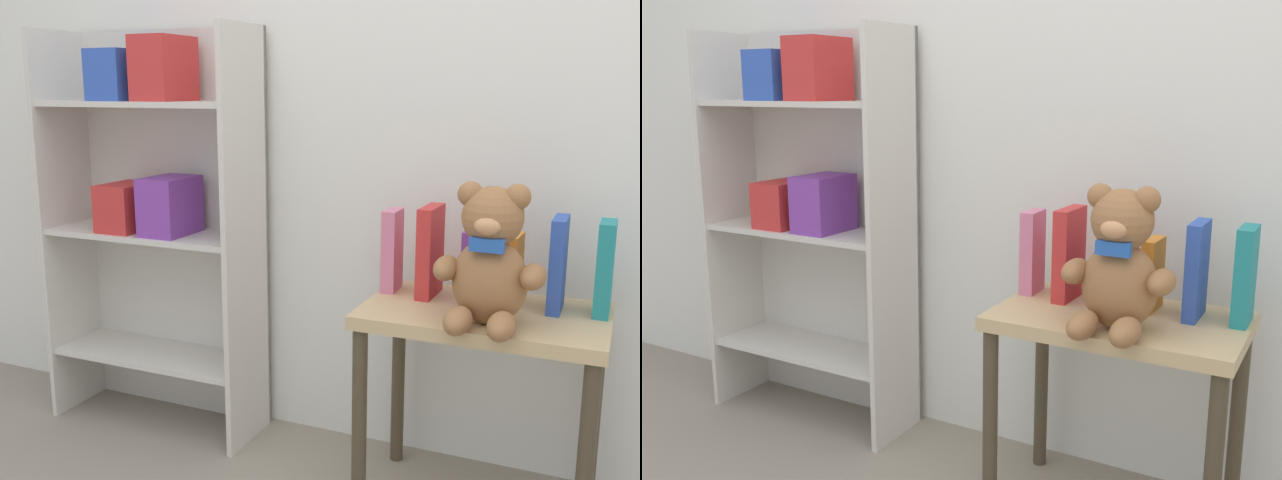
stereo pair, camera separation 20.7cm
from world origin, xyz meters
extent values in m
cube|color=silver|center=(0.00, 1.43, 1.25)|extent=(4.80, 0.06, 2.50)
cube|color=beige|center=(-1.40, 1.24, 0.67)|extent=(0.02, 0.28, 1.33)
cube|color=beige|center=(-0.69, 1.24, 0.67)|extent=(0.02, 0.28, 1.33)
cube|color=beige|center=(-1.04, 1.37, 0.67)|extent=(0.74, 0.02, 1.33)
cube|color=beige|center=(-1.04, 1.24, 0.24)|extent=(0.70, 0.25, 0.02)
cube|color=beige|center=(-1.04, 1.24, 0.67)|extent=(0.70, 0.25, 0.02)
cube|color=beige|center=(-1.04, 1.24, 1.09)|extent=(0.70, 0.25, 0.02)
cube|color=#2D51B7|center=(-1.13, 1.23, 1.18)|extent=(0.13, 0.19, 0.16)
cube|color=red|center=(-0.96, 1.23, 1.20)|extent=(0.13, 0.19, 0.20)
cube|color=red|center=(-1.13, 1.23, 0.75)|extent=(0.13, 0.19, 0.16)
cube|color=purple|center=(-0.96, 1.23, 0.77)|extent=(0.13, 0.19, 0.19)
cube|color=tan|center=(0.08, 1.14, 0.56)|extent=(0.62, 0.40, 0.04)
cylinder|color=#453A29|center=(-0.20, 0.97, 0.27)|extent=(0.04, 0.04, 0.54)
cylinder|color=#453A29|center=(0.36, 0.97, 0.27)|extent=(0.04, 0.04, 0.54)
cylinder|color=#453A29|center=(-0.20, 1.31, 0.27)|extent=(0.04, 0.04, 0.54)
cylinder|color=#453A29|center=(0.36, 1.31, 0.27)|extent=(0.04, 0.04, 0.54)
ellipsoid|color=#99663D|center=(0.11, 1.03, 0.68)|extent=(0.18, 0.14, 0.21)
sphere|color=#99663D|center=(0.11, 1.03, 0.84)|extent=(0.15, 0.15, 0.15)
sphere|color=#99663D|center=(0.06, 1.03, 0.89)|extent=(0.06, 0.06, 0.06)
sphere|color=#99663D|center=(0.17, 1.03, 0.89)|extent=(0.06, 0.06, 0.06)
ellipsoid|color=tan|center=(0.11, 0.97, 0.83)|extent=(0.06, 0.04, 0.04)
ellipsoid|color=#99663D|center=(0.01, 1.01, 0.71)|extent=(0.06, 0.12, 0.06)
ellipsoid|color=#99663D|center=(0.22, 1.01, 0.71)|extent=(0.06, 0.12, 0.06)
ellipsoid|color=#99663D|center=(0.06, 0.92, 0.61)|extent=(0.06, 0.13, 0.06)
ellipsoid|color=#99663D|center=(0.16, 0.92, 0.61)|extent=(0.06, 0.13, 0.06)
cube|color=#2356B2|center=(0.11, 0.97, 0.79)|extent=(0.08, 0.02, 0.03)
cube|color=#D17093|center=(-0.20, 1.22, 0.69)|extent=(0.04, 0.10, 0.23)
cube|color=red|center=(-0.09, 1.21, 0.70)|extent=(0.04, 0.15, 0.25)
cube|color=purple|center=(0.03, 1.21, 0.68)|extent=(0.03, 0.14, 0.20)
cube|color=orange|center=(0.14, 1.22, 0.67)|extent=(0.04, 0.11, 0.19)
cube|color=#2D51B7|center=(0.25, 1.21, 0.70)|extent=(0.03, 0.13, 0.25)
cube|color=teal|center=(0.36, 1.22, 0.70)|extent=(0.04, 0.11, 0.24)
camera|label=1|loc=(0.41, -0.67, 1.14)|focal=40.00mm
camera|label=2|loc=(0.59, -0.57, 1.14)|focal=40.00mm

